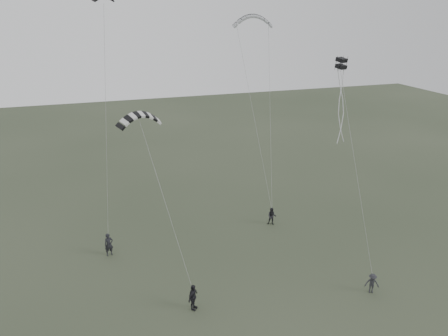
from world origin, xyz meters
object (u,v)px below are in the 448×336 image
object	(u,v)px
flyer_left	(109,245)
kite_box	(341,63)
flyer_center	(193,297)
kite_striped	(139,115)
flyer_right	(272,216)
flyer_far	(372,283)
kite_pale_large	(253,16)

from	to	relation	value
flyer_left	kite_box	bearing A→B (deg)	-31.47
flyer_left	kite_box	size ratio (longest dim) A/B	2.75
flyer_center	kite_striped	distance (m)	12.37
flyer_right	kite_striped	xyz separation A→B (m)	(-11.96, -5.02, 11.48)
flyer_right	flyer_far	xyz separation A→B (m)	(2.44, -11.51, -0.08)
flyer_center	kite_striped	world-z (taller)	kite_striped
flyer_right	flyer_center	world-z (taller)	flyer_center
flyer_center	flyer_far	distance (m)	12.43
flyer_far	kite_striped	bearing A→B (deg)	-176.60
flyer_right	flyer_center	xyz separation A→B (m)	(-9.81, -9.37, 0.10)
flyer_right	flyer_far	bearing A→B (deg)	-52.46
kite_box	flyer_far	bearing A→B (deg)	-99.01
flyer_left	kite_striped	world-z (taller)	kite_striped
flyer_left	kite_pale_large	xyz separation A→B (m)	(14.77, 7.10, 17.01)
flyer_center	flyer_far	size ratio (longest dim) A/B	1.24
flyer_center	kite_pale_large	world-z (taller)	kite_pale_large
flyer_center	kite_box	xyz separation A→B (m)	(11.35, 2.75, 14.27)
flyer_center	kite_striped	xyz separation A→B (m)	(-2.15, 4.35, 11.38)
kite_pale_large	flyer_far	bearing A→B (deg)	-66.89
flyer_center	kite_box	distance (m)	18.44
flyer_right	kite_pale_large	size ratio (longest dim) A/B	0.45
flyer_center	kite_box	size ratio (longest dim) A/B	2.68
flyer_center	kite_pale_large	xyz separation A→B (m)	(10.06, 15.71, 17.04)
kite_box	flyer_left	bearing A→B (deg)	140.54
flyer_center	kite_striped	bearing A→B (deg)	68.83
flyer_far	kite_striped	xyz separation A→B (m)	(-14.39, 6.49, 11.56)
flyer_center	kite_pale_large	bearing A→B (deg)	9.95
flyer_left	flyer_far	world-z (taller)	flyer_left
flyer_far	kite_pale_large	world-z (taller)	kite_pale_large
flyer_left	kite_striped	xyz separation A→B (m)	(2.57, -4.26, 11.35)
kite_pale_large	kite_box	world-z (taller)	kite_pale_large
kite_box	kite_pale_large	bearing A→B (deg)	76.27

